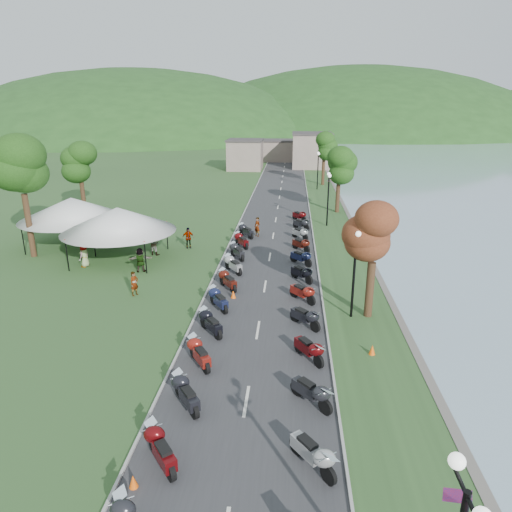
{
  "coord_description": "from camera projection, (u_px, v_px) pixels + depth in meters",
  "views": [
    {
      "loc": [
        1.6,
        -5.15,
        11.09
      ],
      "look_at": [
        -0.76,
        24.28,
        1.3
      ],
      "focal_mm": 32.0,
      "sensor_mm": 36.0,
      "label": 1
    }
  ],
  "objects": [
    {
      "name": "far_building",
      "position": [
        275.0,
        152.0,
        88.27
      ],
      "size": [
        18.0,
        16.0,
        5.0
      ],
      "primitive_type": "cube",
      "color": "gray",
      "rests_on": "ground"
    },
    {
      "name": "vendor_tent_side",
      "position": [
        74.0,
        222.0,
        37.39
      ],
      "size": [
        5.65,
        5.65,
        4.0
      ],
      "primitive_type": null,
      "color": "silver",
      "rests_on": "ground"
    },
    {
      "name": "tree_park_left",
      "position": [
        23.0,
        185.0,
        33.43
      ],
      "size": [
        3.98,
        3.98,
        11.06
      ],
      "primitive_type": null,
      "color": "#255417",
      "rests_on": "ground"
    },
    {
      "name": "moto_row_right",
      "position": [
        303.0,
        282.0,
        28.52
      ],
      "size": [
        2.6,
        38.62,
        1.1
      ],
      "primitive_type": null,
      "color": "#331411",
      "rests_on": "ground"
    },
    {
      "name": "tree_lakeside",
      "position": [
        373.0,
        255.0,
        24.1
      ],
      "size": [
        2.56,
        2.56,
        7.12
      ],
      "primitive_type": null,
      "color": "#255417",
      "rests_on": "ground"
    },
    {
      "name": "pedestrian_c",
      "position": [
        115.0,
        247.0,
        37.6
      ],
      "size": [
        0.93,
        1.11,
        1.61
      ],
      "primitive_type": "imported",
      "rotation": [
        0.0,
        0.0,
        5.29
      ],
      "color": "slate",
      "rests_on": "ground"
    },
    {
      "name": "hills_backdrop",
      "position": [
        290.0,
        132.0,
        197.71
      ],
      "size": [
        360.0,
        120.0,
        76.0
      ],
      "primitive_type": null,
      "color": "#285621",
      "rests_on": "ground"
    },
    {
      "name": "pedestrian_b",
      "position": [
        155.0,
        255.0,
        35.57
      ],
      "size": [
        0.99,
        0.7,
        1.84
      ],
      "primitive_type": "imported",
      "rotation": [
        0.0,
        0.0,
        2.88
      ],
      "color": "slate",
      "rests_on": "ground"
    },
    {
      "name": "vendor_tent_main",
      "position": [
        120.0,
        234.0,
        33.86
      ],
      "size": [
        5.58,
        5.58,
        4.0
      ],
      "primitive_type": null,
      "color": "silver",
      "rests_on": "ground"
    },
    {
      "name": "road",
      "position": [
        276.0,
        220.0,
        46.33
      ],
      "size": [
        7.0,
        120.0,
        0.02
      ],
      "primitive_type": "cube",
      "color": "#353538",
      "rests_on": "ground"
    },
    {
      "name": "pedestrian_a",
      "position": [
        135.0,
        295.0,
        27.99
      ],
      "size": [
        0.64,
        0.69,
        1.53
      ],
      "primitive_type": "imported",
      "rotation": [
        0.0,
        0.0,
        1.04
      ],
      "color": "slate",
      "rests_on": "ground"
    },
    {
      "name": "traffic_cone_near",
      "position": [
        133.0,
        481.0,
        13.84
      ],
      "size": [
        0.29,
        0.29,
        0.45
      ],
      "primitive_type": "cone",
      "color": "#F2590C",
      "rests_on": "ground"
    },
    {
      "name": "moto_row_left",
      "position": [
        211.0,
        324.0,
        23.11
      ],
      "size": [
        2.6,
        38.22,
        1.1
      ],
      "primitive_type": null,
      "color": "#331411",
      "rests_on": "ground"
    }
  ]
}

